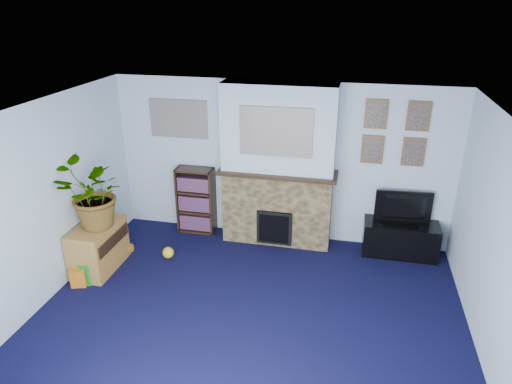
% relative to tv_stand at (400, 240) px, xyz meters
% --- Properties ---
extents(floor, '(5.00, 4.50, 0.01)m').
position_rel_tv_stand_xyz_m(floor, '(-1.81, -2.03, -0.23)').
color(floor, black).
rests_on(floor, ground).
extents(ceiling, '(5.00, 4.50, 0.01)m').
position_rel_tv_stand_xyz_m(ceiling, '(-1.81, -2.03, 2.17)').
color(ceiling, white).
rests_on(ceiling, wall_back).
extents(wall_back, '(5.00, 0.04, 2.40)m').
position_rel_tv_stand_xyz_m(wall_back, '(-1.81, 0.22, 0.97)').
color(wall_back, silver).
rests_on(wall_back, ground).
extents(wall_left, '(0.04, 4.50, 2.40)m').
position_rel_tv_stand_xyz_m(wall_left, '(-4.31, -2.03, 0.97)').
color(wall_left, silver).
rests_on(wall_left, ground).
extents(wall_right, '(0.04, 4.50, 2.40)m').
position_rel_tv_stand_xyz_m(wall_right, '(0.69, -2.03, 0.97)').
color(wall_right, silver).
rests_on(wall_right, ground).
extents(chimney_breast, '(1.72, 0.50, 2.40)m').
position_rel_tv_stand_xyz_m(chimney_breast, '(-1.81, 0.02, 0.96)').
color(chimney_breast, brown).
rests_on(chimney_breast, ground).
extents(collage_main, '(1.00, 0.03, 0.68)m').
position_rel_tv_stand_xyz_m(collage_main, '(-1.81, -0.19, 1.55)').
color(collage_main, gray).
rests_on(collage_main, chimney_breast).
extents(collage_left, '(0.90, 0.03, 0.58)m').
position_rel_tv_stand_xyz_m(collage_left, '(-3.36, 0.21, 1.55)').
color(collage_left, gray).
rests_on(collage_left, wall_back).
extents(portrait_tl, '(0.30, 0.03, 0.40)m').
position_rel_tv_stand_xyz_m(portrait_tl, '(-0.51, 0.20, 1.77)').
color(portrait_tl, brown).
rests_on(portrait_tl, wall_back).
extents(portrait_tr, '(0.30, 0.03, 0.40)m').
position_rel_tv_stand_xyz_m(portrait_tr, '(0.04, 0.20, 1.77)').
color(portrait_tr, brown).
rests_on(portrait_tr, wall_back).
extents(portrait_bl, '(0.30, 0.03, 0.40)m').
position_rel_tv_stand_xyz_m(portrait_bl, '(-0.51, 0.20, 1.27)').
color(portrait_bl, brown).
rests_on(portrait_bl, wall_back).
extents(portrait_br, '(0.30, 0.03, 0.40)m').
position_rel_tv_stand_xyz_m(portrait_br, '(0.04, 0.20, 1.27)').
color(portrait_br, brown).
rests_on(portrait_br, wall_back).
extents(tv_stand, '(1.04, 0.44, 0.49)m').
position_rel_tv_stand_xyz_m(tv_stand, '(0.00, 0.00, 0.00)').
color(tv_stand, black).
rests_on(tv_stand, ground).
extents(television, '(0.80, 0.16, 0.46)m').
position_rel_tv_stand_xyz_m(television, '(0.00, 0.02, 0.50)').
color(television, black).
rests_on(television, tv_stand).
extents(bookshelf, '(0.58, 0.28, 1.05)m').
position_rel_tv_stand_xyz_m(bookshelf, '(-3.11, 0.08, 0.28)').
color(bookshelf, black).
rests_on(bookshelf, ground).
extents(sideboard, '(0.47, 0.84, 0.65)m').
position_rel_tv_stand_xyz_m(sideboard, '(-4.05, -1.26, 0.12)').
color(sideboard, '#A57735').
rests_on(sideboard, ground).
extents(potted_plant, '(1.02, 1.07, 0.93)m').
position_rel_tv_stand_xyz_m(potted_plant, '(-4.00, -1.31, 0.90)').
color(potted_plant, '#26661E').
rests_on(potted_plant, sideboard).
extents(mantel_clock, '(0.09, 0.05, 0.13)m').
position_rel_tv_stand_xyz_m(mantel_clock, '(-1.83, -0.03, 1.00)').
color(mantel_clock, gold).
rests_on(mantel_clock, chimney_breast).
extents(mantel_candle, '(0.05, 0.05, 0.15)m').
position_rel_tv_stand_xyz_m(mantel_candle, '(-1.53, -0.03, 1.01)').
color(mantel_candle, '#B2BFC6').
rests_on(mantel_candle, chimney_breast).
extents(mantel_teddy, '(0.13, 0.13, 0.13)m').
position_rel_tv_stand_xyz_m(mantel_teddy, '(-2.38, -0.03, 0.99)').
color(mantel_teddy, gray).
rests_on(mantel_teddy, chimney_breast).
extents(mantel_can, '(0.07, 0.07, 0.13)m').
position_rel_tv_stand_xyz_m(mantel_can, '(-1.10, -0.03, 0.99)').
color(mantel_can, orange).
rests_on(mantel_can, chimney_breast).
extents(green_crate, '(0.42, 0.36, 0.29)m').
position_rel_tv_stand_xyz_m(green_crate, '(-4.11, -1.54, -0.08)').
color(green_crate, '#198C26').
rests_on(green_crate, ground).
extents(toy_ball, '(0.17, 0.17, 0.17)m').
position_rel_tv_stand_xyz_m(toy_ball, '(-3.24, -0.83, -0.14)').
color(toy_ball, yellow).
rests_on(toy_ball, ground).
extents(toy_block, '(0.24, 0.24, 0.24)m').
position_rel_tv_stand_xyz_m(toy_block, '(-4.11, -1.69, -0.12)').
color(toy_block, orange).
rests_on(toy_block, ground).
extents(toy_tube, '(0.29, 0.13, 0.16)m').
position_rel_tv_stand_xyz_m(toy_tube, '(-3.94, -0.83, -0.15)').
color(toy_tube, orange).
rests_on(toy_tube, ground).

